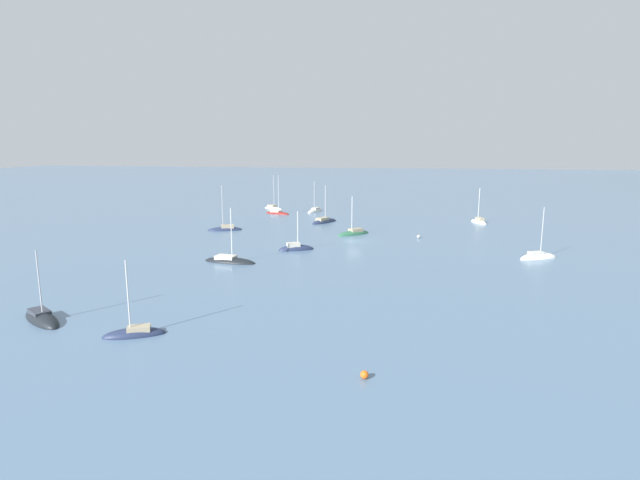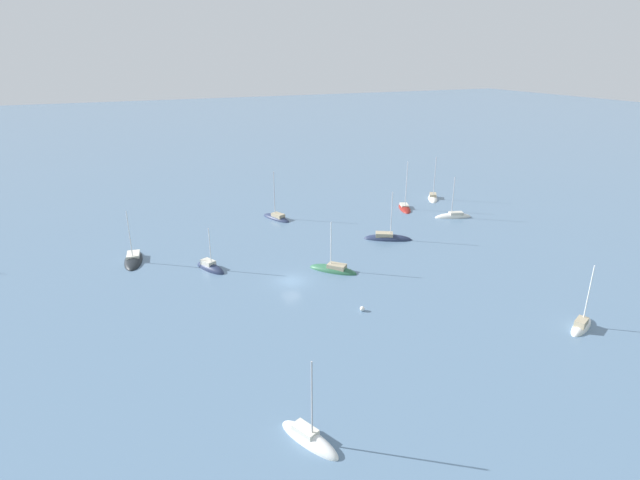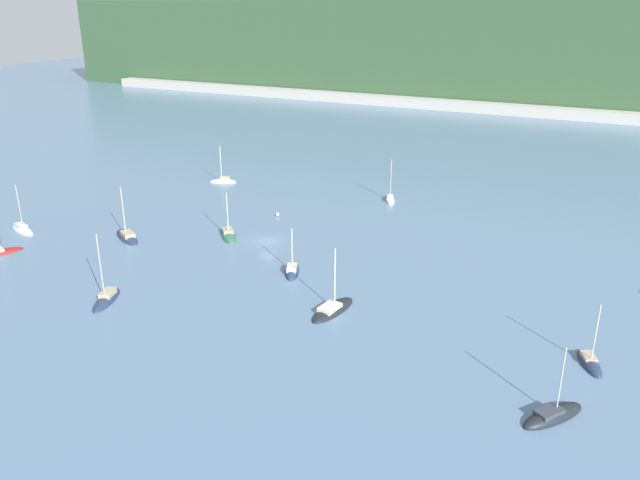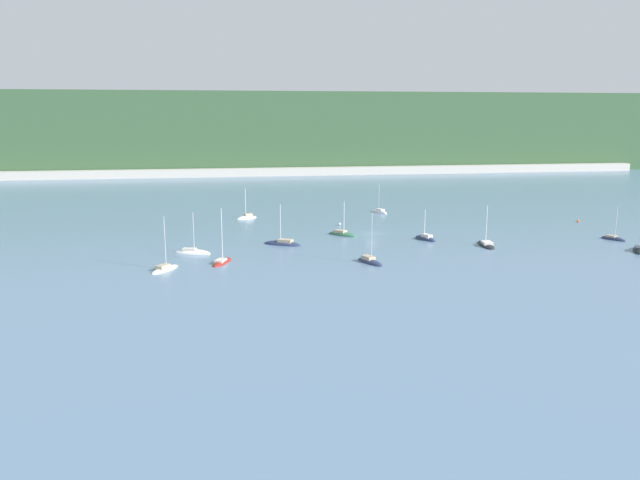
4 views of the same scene
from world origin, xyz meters
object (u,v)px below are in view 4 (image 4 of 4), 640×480
at_px(sailboat_3, 486,245).
at_px(sailboat_7, 192,253).
at_px(sailboat_0, 639,251).
at_px(mooring_buoy_0, 578,221).
at_px(mooring_buoy_1, 340,224).
at_px(sailboat_6, 425,239).
at_px(sailboat_9, 222,262).
at_px(sailboat_4, 370,262).
at_px(sailboat_11, 165,269).
at_px(sailboat_1, 283,244).
at_px(sailboat_8, 613,239).
at_px(sailboat_2, 379,212).
at_px(sailboat_10, 342,235).
at_px(sailboat_5, 247,218).

xyz_separation_m(sailboat_3, sailboat_7, (-59.21, 2.38, 0.00)).
xyz_separation_m(sailboat_0, mooring_buoy_0, (7.25, 32.98, 0.26)).
bearing_deg(mooring_buoy_1, sailboat_6, -54.49).
height_order(sailboat_7, sailboat_9, sailboat_9).
xyz_separation_m(sailboat_4, sailboat_11, (-36.30, 0.51, 0.01)).
bearing_deg(sailboat_6, sailboat_4, 113.27).
xyz_separation_m(sailboat_1, sailboat_8, (70.73, -6.27, -0.02)).
relative_size(sailboat_0, sailboat_2, 0.92).
distance_m(sailboat_6, mooring_buoy_0, 47.52).
height_order(sailboat_2, sailboat_10, sailboat_2).
bearing_deg(sailboat_1, sailboat_8, -155.50).
distance_m(sailboat_11, mooring_buoy_0, 103.73).
bearing_deg(sailboat_7, sailboat_5, 89.92).
height_order(sailboat_2, sailboat_9, sailboat_9).
xyz_separation_m(sailboat_1, sailboat_10, (14.22, 8.20, -0.00)).
height_order(sailboat_3, sailboat_8, sailboat_3).
bearing_deg(sailboat_11, sailboat_1, -17.62).
bearing_deg(mooring_buoy_0, mooring_buoy_1, 174.86).
xyz_separation_m(sailboat_0, sailboat_2, (-37.79, 56.25, 0.03)).
relative_size(sailboat_1, sailboat_5, 1.08).
xyz_separation_m(sailboat_1, sailboat_6, (30.80, 0.22, 0.01)).
xyz_separation_m(sailboat_7, sailboat_11, (-4.26, -12.59, 0.05)).
bearing_deg(sailboat_2, sailboat_11, 113.23).
bearing_deg(sailboat_6, sailboat_10, 39.66).
bearing_deg(sailboat_9, sailboat_11, 133.83).
bearing_deg(sailboat_7, sailboat_1, 33.83).
bearing_deg(sailboat_6, sailboat_8, -123.86).
xyz_separation_m(sailboat_5, sailboat_11, (-16.82, -52.68, -0.01)).
bearing_deg(mooring_buoy_0, sailboat_10, -173.33).
bearing_deg(sailboat_6, sailboat_0, -139.85).
bearing_deg(mooring_buoy_1, sailboat_5, 147.29).
bearing_deg(sailboat_7, sailboat_9, -40.45).
bearing_deg(sailboat_10, sailboat_11, -97.52).
height_order(sailboat_1, sailboat_2, sailboat_1).
height_order(sailboat_0, sailboat_3, sailboat_3).
relative_size(sailboat_5, mooring_buoy_1, 13.89).
bearing_deg(sailboat_7, sailboat_3, 15.02).
relative_size(sailboat_0, mooring_buoy_1, 13.21).
distance_m(sailboat_7, sailboat_9, 10.39).
relative_size(sailboat_1, sailboat_2, 1.04).
relative_size(sailboat_4, sailboat_8, 1.27).
distance_m(sailboat_5, sailboat_6, 50.13).
xyz_separation_m(sailboat_8, mooring_buoy_1, (-54.60, 27.04, 0.23)).
distance_m(sailboat_1, mooring_buoy_0, 77.37).
distance_m(sailboat_3, sailboat_8, 29.70).
height_order(sailboat_2, sailboat_11, sailboat_11).
bearing_deg(sailboat_1, sailboat_6, -150.03).
xyz_separation_m(sailboat_8, mooring_buoy_0, (5.09, 21.68, 0.24)).
height_order(sailboat_3, sailboat_7, sailboat_3).
distance_m(sailboat_0, sailboat_4, 54.67).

